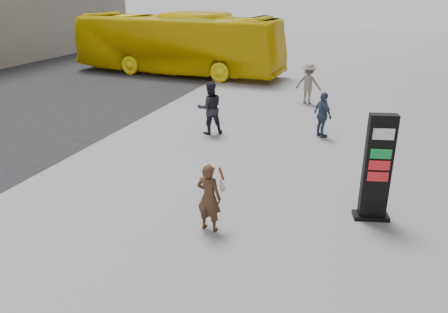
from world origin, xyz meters
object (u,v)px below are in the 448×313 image
(pedestrian_a, at_px, (210,108))
(pedestrian_c, at_px, (323,115))
(bus, at_px, (177,44))
(woman, at_px, (209,196))
(pedestrian_b, at_px, (308,83))
(info_pylon, at_px, (377,168))

(pedestrian_a, xyz_separation_m, pedestrian_c, (3.81, 0.92, -0.14))
(pedestrian_a, bearing_deg, bus, -92.33)
(pedestrian_a, relative_size, pedestrian_c, 1.18)
(woman, xyz_separation_m, bus, (-8.34, 16.26, 0.99))
(bus, height_order, pedestrian_a, bus)
(woman, relative_size, pedestrian_b, 0.86)
(info_pylon, height_order, woman, info_pylon)
(pedestrian_a, bearing_deg, info_pylon, 108.45)
(woman, distance_m, pedestrian_a, 6.63)
(pedestrian_a, xyz_separation_m, pedestrian_b, (2.57, 5.51, -0.04))
(info_pylon, xyz_separation_m, pedestrian_a, (-5.66, 4.52, -0.29))
(pedestrian_a, bearing_deg, pedestrian_c, 160.63)
(info_pylon, relative_size, woman, 1.60)
(info_pylon, bearing_deg, woman, -166.77)
(pedestrian_b, height_order, pedestrian_c, pedestrian_b)
(woman, bearing_deg, pedestrian_a, -61.85)
(pedestrian_c, bearing_deg, info_pylon, 156.55)
(woman, relative_size, bus, 0.12)
(pedestrian_b, xyz_separation_m, pedestrian_c, (1.24, -4.59, -0.10))
(info_pylon, height_order, pedestrian_c, info_pylon)
(info_pylon, xyz_separation_m, pedestrian_b, (-3.09, 10.03, -0.33))
(info_pylon, distance_m, pedestrian_b, 10.50)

